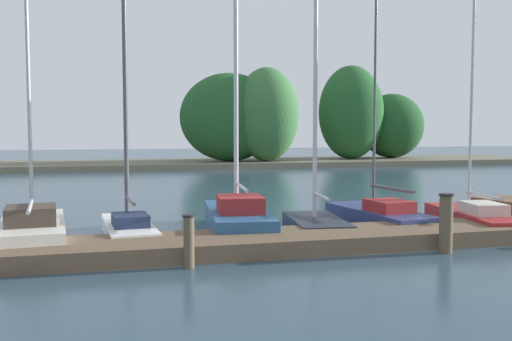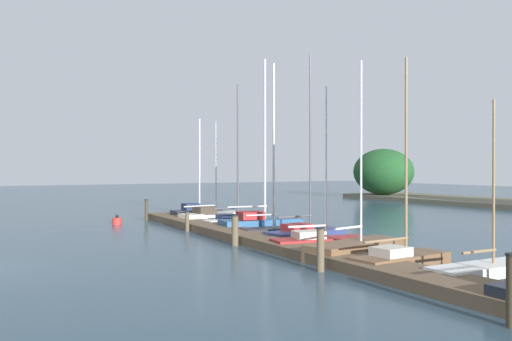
{
  "view_description": "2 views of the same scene",
  "coord_description": "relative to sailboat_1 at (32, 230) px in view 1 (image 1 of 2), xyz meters",
  "views": [
    {
      "loc": [
        -7.06,
        0.11,
        2.51
      ],
      "look_at": [
        -3.53,
        13.39,
        1.54
      ],
      "focal_mm": 39.28,
      "sensor_mm": 36.0,
      "label": 1
    },
    {
      "loc": [
        18.41,
        0.58,
        3.13
      ],
      "look_at": [
        -2.42,
        12.23,
        3.0
      ],
      "focal_mm": 36.89,
      "sensor_mm": 36.0,
      "label": 2
    }
  ],
  "objects": [
    {
      "name": "sailboat_4",
      "position": [
        6.52,
        -0.03,
        0.06
      ],
      "size": [
        1.53,
        2.9,
        7.9
      ],
      "rotation": [
        0.0,
        0.0,
        1.45
      ],
      "color": "#232833",
      "rests_on": "ground"
    },
    {
      "name": "mooring_piling_2",
      "position": [
        8.31,
        -2.85,
        0.25
      ],
      "size": [
        0.31,
        0.31,
        1.22
      ],
      "color": "brown",
      "rests_on": "ground"
    },
    {
      "name": "sailboat_3",
      "position": [
        4.67,
        0.47,
        0.09
      ],
      "size": [
        1.78,
        4.26,
        8.49
      ],
      "rotation": [
        0.0,
        0.0,
        1.46
      ],
      "color": "#285684",
      "rests_on": "ground"
    },
    {
      "name": "sailboat_2",
      "position": [
        2.04,
        0.36,
        0.04
      ],
      "size": [
        1.23,
        3.62,
        7.58
      ],
      "rotation": [
        0.0,
        0.0,
        1.64
      ],
      "color": "white",
      "rests_on": "ground"
    },
    {
      "name": "sailboat_5",
      "position": [
        8.48,
        0.54,
        -0.04
      ],
      "size": [
        1.6,
        4.01,
        8.0
      ],
      "rotation": [
        0.0,
        0.0,
        1.68
      ],
      "color": "navy",
      "rests_on": "ground"
    },
    {
      "name": "mooring_piling_1",
      "position": [
        3.02,
        -2.78,
        0.13
      ],
      "size": [
        0.23,
        0.23,
        0.98
      ],
      "color": "brown",
      "rests_on": "ground"
    },
    {
      "name": "sailboat_6",
      "position": [
        10.75,
        -0.35,
        -0.07
      ],
      "size": [
        1.64,
        4.08,
        6.25
      ],
      "rotation": [
        0.0,
        0.0,
        1.42
      ],
      "color": "maroon",
      "rests_on": "ground"
    },
    {
      "name": "sailboat_1",
      "position": [
        0.0,
        0.0,
        0.0
      ],
      "size": [
        1.63,
        3.93,
        5.77
      ],
      "rotation": [
        0.0,
        0.0,
        1.66
      ],
      "color": "silver",
      "rests_on": "ground"
    },
    {
      "name": "far_shore",
      "position": [
        9.3,
        25.63,
        2.4
      ],
      "size": [
        50.29,
        8.63,
        7.4
      ],
      "color": "#66604C",
      "rests_on": "ground"
    },
    {
      "name": "dock_pier",
      "position": [
        8.67,
        -1.7,
        -0.2
      ],
      "size": [
        25.69,
        1.8,
        0.35
      ],
      "color": "brown",
      "rests_on": "ground"
    }
  ]
}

